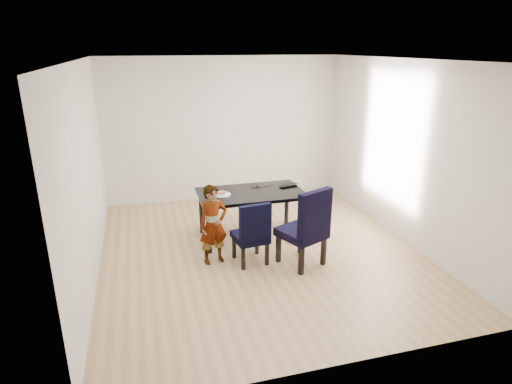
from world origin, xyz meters
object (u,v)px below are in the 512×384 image
object	(u,v)px
chair_right	(302,226)
laptop	(287,184)
dining_table	(251,215)
chair_left	(250,231)
plate	(222,194)
child	(213,225)

from	to	relation	value
chair_right	laptop	distance (m)	1.22
chair_right	laptop	bearing A→B (deg)	56.82
dining_table	laptop	world-z (taller)	laptop
dining_table	laptop	distance (m)	0.77
dining_table	chair_right	world-z (taller)	chair_right
chair_left	laptop	world-z (taller)	chair_left
chair_right	plate	distance (m)	1.36
plate	laptop	distance (m)	1.11
laptop	child	bearing A→B (deg)	17.95
chair_left	plate	size ratio (longest dim) A/B	3.48
child	dining_table	bearing A→B (deg)	30.04
chair_left	child	size ratio (longest dim) A/B	0.81
child	chair_right	bearing A→B (deg)	-30.59
chair_left	plate	bearing A→B (deg)	99.78
chair_left	chair_right	world-z (taller)	chair_right
chair_left	laptop	distance (m)	1.32
chair_right	child	bearing A→B (deg)	138.68
dining_table	chair_right	size ratio (longest dim) A/B	1.43
chair_left	child	xyz separation A→B (m)	(-0.48, 0.13, 0.10)
plate	laptop	bearing A→B (deg)	9.60
chair_right	chair_left	bearing A→B (deg)	136.71
chair_left	chair_right	size ratio (longest dim) A/B	0.81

